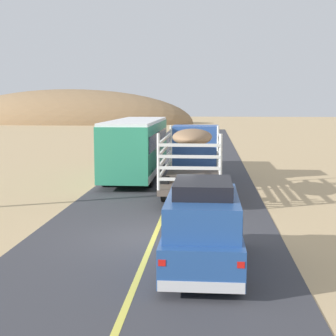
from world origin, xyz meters
TOP-DOWN VIEW (x-y plane):
  - ground_plane at (0.00, 0.00)m, footprint 240.00×240.00m
  - road_surface at (0.00, 0.00)m, footprint 8.00×120.00m
  - road_centre_line at (0.00, 0.00)m, footprint 0.16×117.60m
  - suv_near at (1.56, -2.74)m, footprint 1.90×4.62m
  - livestock_truck at (0.94, 10.27)m, footprint 2.53×9.70m
  - bus at (-2.35, 12.49)m, footprint 2.54×10.00m
  - distant_hill at (-24.72, 78.08)m, footprint 46.88×16.44m

SIDE VIEW (x-z plane):
  - ground_plane at x=0.00m, z-range 0.00..0.00m
  - distant_hill at x=-24.72m, z-range -6.39..6.39m
  - road_surface at x=0.00m, z-range 0.00..0.02m
  - road_centre_line at x=0.00m, z-range 0.02..0.02m
  - suv_near at x=1.56m, z-range 0.01..2.29m
  - bus at x=-2.35m, z-range 0.14..3.35m
  - livestock_truck at x=0.94m, z-range 0.28..3.30m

